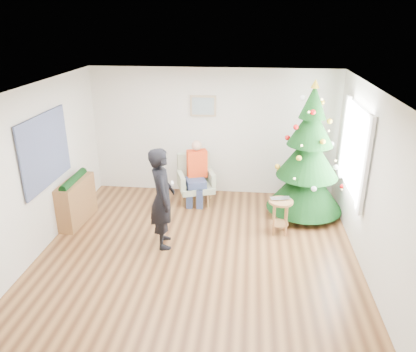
# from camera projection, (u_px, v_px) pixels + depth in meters

# --- Properties ---
(floor) EXTENTS (5.00, 5.00, 0.00)m
(floor) POSITION_uv_depth(u_px,v_px,m) (198.00, 253.00, 6.47)
(floor) COLOR brown
(floor) RESTS_ON ground
(ceiling) EXTENTS (5.00, 5.00, 0.00)m
(ceiling) POSITION_uv_depth(u_px,v_px,m) (196.00, 90.00, 5.50)
(ceiling) COLOR white
(ceiling) RESTS_ON wall_back
(wall_back) EXTENTS (5.00, 0.00, 5.00)m
(wall_back) POSITION_uv_depth(u_px,v_px,m) (213.00, 132.00, 8.29)
(wall_back) COLOR silver
(wall_back) RESTS_ON floor
(wall_front) EXTENTS (5.00, 0.00, 5.00)m
(wall_front) POSITION_uv_depth(u_px,v_px,m) (161.00, 281.00, 3.68)
(wall_front) COLOR silver
(wall_front) RESTS_ON floor
(wall_left) EXTENTS (0.00, 5.00, 5.00)m
(wall_left) POSITION_uv_depth(u_px,v_px,m) (36.00, 172.00, 6.24)
(wall_left) COLOR silver
(wall_left) RESTS_ON floor
(wall_right) EXTENTS (0.00, 5.00, 5.00)m
(wall_right) POSITION_uv_depth(u_px,v_px,m) (372.00, 185.00, 5.74)
(wall_right) COLOR silver
(wall_right) RESTS_ON floor
(window_panel) EXTENTS (0.04, 1.30, 1.40)m
(window_panel) POSITION_uv_depth(u_px,v_px,m) (355.00, 150.00, 6.59)
(window_panel) COLOR white
(window_panel) RESTS_ON wall_right
(curtains) EXTENTS (0.05, 1.75, 1.50)m
(curtains) POSITION_uv_depth(u_px,v_px,m) (353.00, 150.00, 6.59)
(curtains) COLOR white
(curtains) RESTS_ON wall_right
(christmas_tree) EXTENTS (1.41, 1.41, 2.54)m
(christmas_tree) POSITION_uv_depth(u_px,v_px,m) (308.00, 157.00, 7.34)
(christmas_tree) COLOR #3F2816
(christmas_tree) RESTS_ON floor
(stool) EXTENTS (0.41, 0.41, 0.62)m
(stool) POSITION_uv_depth(u_px,v_px,m) (280.00, 216.00, 6.97)
(stool) COLOR brown
(stool) RESTS_ON floor
(laptop) EXTENTS (0.38, 0.29, 0.03)m
(laptop) POSITION_uv_depth(u_px,v_px,m) (281.00, 200.00, 6.85)
(laptop) COLOR silver
(laptop) RESTS_ON stool
(armchair) EXTENTS (0.83, 0.81, 0.97)m
(armchair) POSITION_uv_depth(u_px,v_px,m) (196.00, 185.00, 8.16)
(armchair) COLOR #9CA887
(armchair) RESTS_ON floor
(seated_person) EXTENTS (0.48, 0.62, 1.27)m
(seated_person) POSITION_uv_depth(u_px,v_px,m) (196.00, 172.00, 8.01)
(seated_person) COLOR navy
(seated_person) RESTS_ON armchair
(standing_man) EXTENTS (0.55, 0.70, 1.67)m
(standing_man) POSITION_uv_depth(u_px,v_px,m) (162.00, 198.00, 6.43)
(standing_man) COLOR black
(standing_man) RESTS_ON floor
(game_controller) EXTENTS (0.07, 0.13, 0.04)m
(game_controller) POSITION_uv_depth(u_px,v_px,m) (172.00, 183.00, 6.28)
(game_controller) COLOR white
(game_controller) RESTS_ON standing_man
(console) EXTENTS (0.37, 1.02, 0.80)m
(console) POSITION_uv_depth(u_px,v_px,m) (76.00, 201.00, 7.34)
(console) COLOR brown
(console) RESTS_ON floor
(garland) EXTENTS (0.14, 0.90, 0.14)m
(garland) POSITION_uv_depth(u_px,v_px,m) (73.00, 180.00, 7.18)
(garland) COLOR black
(garland) RESTS_ON console
(tapestry) EXTENTS (0.03, 1.50, 1.15)m
(tapestry) POSITION_uv_depth(u_px,v_px,m) (46.00, 150.00, 6.42)
(tapestry) COLOR black
(tapestry) RESTS_ON wall_left
(framed_picture) EXTENTS (0.52, 0.05, 0.42)m
(framed_picture) POSITION_uv_depth(u_px,v_px,m) (203.00, 106.00, 8.08)
(framed_picture) COLOR tan
(framed_picture) RESTS_ON wall_back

